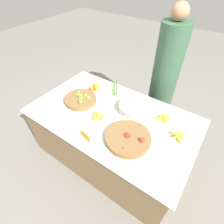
% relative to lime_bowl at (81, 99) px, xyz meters
% --- Properties ---
extents(ground_plane, '(12.00, 12.00, 0.00)m').
position_rel_lime_bowl_xyz_m(ground_plane, '(0.45, 0.01, -0.74)').
color(ground_plane, gray).
extents(market_table, '(1.84, 1.09, 0.71)m').
position_rel_lime_bowl_xyz_m(market_table, '(0.45, 0.01, -0.38)').
color(market_table, olive).
rests_on(market_table, ground_plane).
extents(lime_bowl, '(0.38, 0.38, 0.10)m').
position_rel_lime_bowl_xyz_m(lime_bowl, '(0.00, 0.00, 0.00)').
color(lime_bowl, olive).
rests_on(lime_bowl, market_table).
extents(tomato_basket, '(0.44, 0.44, 0.09)m').
position_rel_lime_bowl_xyz_m(tomato_basket, '(0.77, -0.18, -0.00)').
color(tomato_basket, olive).
rests_on(tomato_basket, market_table).
extents(orange_pile, '(0.14, 0.15, 0.11)m').
position_rel_lime_bowl_xyz_m(orange_pile, '(-0.00, 0.27, 0.02)').
color(orange_pile, orange).
rests_on(orange_pile, market_table).
extents(metal_bowl, '(0.31, 0.31, 0.08)m').
position_rel_lime_bowl_xyz_m(metal_bowl, '(0.59, 0.22, 0.01)').
color(metal_bowl, silver).
rests_on(metal_bowl, market_table).
extents(price_sign, '(0.14, 0.04, 0.08)m').
position_rel_lime_bowl_xyz_m(price_sign, '(0.43, -0.40, 0.01)').
color(price_sign, orange).
rests_on(price_sign, market_table).
extents(veg_bundle, '(0.05, 0.07, 0.21)m').
position_rel_lime_bowl_xyz_m(veg_bundle, '(0.27, 0.34, 0.07)').
color(veg_bundle, '#428438').
rests_on(veg_bundle, market_table).
extents(banana_bunch_front_right, '(0.14, 0.17, 0.06)m').
position_rel_lime_bowl_xyz_m(banana_bunch_front_right, '(1.16, 0.14, -0.01)').
color(banana_bunch_front_right, yellow).
rests_on(banana_bunch_front_right, market_table).
extents(banana_bunch_middle_right, '(0.15, 0.16, 0.05)m').
position_rel_lime_bowl_xyz_m(banana_bunch_middle_right, '(0.35, -0.10, -0.01)').
color(banana_bunch_middle_right, yellow).
rests_on(banana_bunch_middle_right, market_table).
extents(banana_bunch_back_center, '(0.17, 0.16, 0.05)m').
position_rel_lime_bowl_xyz_m(banana_bunch_back_center, '(0.94, 0.28, -0.01)').
color(banana_bunch_back_center, yellow).
rests_on(banana_bunch_back_center, market_table).
extents(vendor_person, '(0.34, 0.34, 1.68)m').
position_rel_lime_bowl_xyz_m(vendor_person, '(0.67, 0.93, 0.04)').
color(vendor_person, '#385B42').
rests_on(vendor_person, ground_plane).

